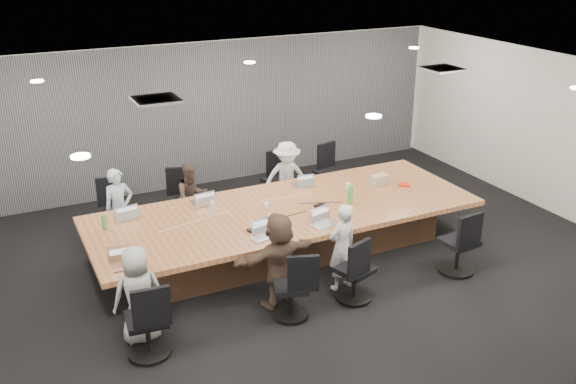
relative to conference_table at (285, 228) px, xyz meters
name	(u,v)px	position (x,y,z in m)	size (l,w,h in m)	color
floor	(300,265)	(0.00, -0.50, -0.40)	(10.00, 8.00, 0.00)	black
ceiling	(301,82)	(0.00, -0.50, 2.40)	(10.00, 8.00, 0.00)	white
wall_back	(208,114)	(0.00, 3.50, 1.00)	(10.00, 2.80, 0.00)	silver
wall_front	(498,318)	(0.00, -4.50, 1.00)	(10.00, 2.80, 0.00)	silver
wall_right	(554,135)	(5.00, -0.50, 1.00)	(8.00, 2.80, 0.00)	silver
curtain	(209,115)	(0.00, 3.42, 1.00)	(9.80, 0.04, 2.80)	slate
conference_table	(285,228)	(0.00, 0.00, 0.00)	(6.00, 2.20, 0.74)	#4E3322
chair_0	(116,215)	(-2.26, 1.70, -0.02)	(0.52, 0.52, 0.76)	black
chair_1	(187,203)	(-1.06, 1.70, -0.03)	(0.50, 0.50, 0.75)	black
chair_2	(278,185)	(0.68, 1.70, 0.02)	(0.57, 0.57, 0.84)	black
chair_3	(329,177)	(1.73, 1.70, 0.00)	(0.54, 0.54, 0.81)	black
chair_4	(147,325)	(-2.62, -1.70, 0.01)	(0.55, 0.55, 0.82)	black
chair_5	(291,291)	(-0.74, -1.70, -0.03)	(0.50, 0.50, 0.74)	black
chair_6	(355,275)	(0.23, -1.70, -0.02)	(0.51, 0.51, 0.76)	black
chair_7	(458,247)	(2.00, -1.70, 0.01)	(0.56, 0.56, 0.82)	black
person_0	(119,208)	(-2.26, 1.35, 0.25)	(0.47, 0.31, 1.29)	#A0BAC9
laptop_0	(127,215)	(-2.26, 0.80, 0.35)	(0.36, 0.25, 0.02)	#B2B2B7
person_1	(192,198)	(-1.06, 1.35, 0.20)	(0.59, 0.46, 1.21)	#44372C
laptop_1	(203,201)	(-1.06, 0.80, 0.35)	(0.34, 0.24, 0.02)	#B2B2B7
person_2	(287,178)	(0.68, 1.35, 0.27)	(0.86, 0.49, 1.33)	silver
laptop_2	(301,184)	(0.68, 0.80, 0.35)	(0.29, 0.20, 0.02)	#B2B2B7
person_4	(138,295)	(-2.62, -1.35, 0.23)	(0.62, 0.40, 1.26)	#9F9F9F
laptop_4	(127,266)	(-2.62, -0.80, 0.35)	(0.34, 0.24, 0.02)	#8C6647
person_5	(279,260)	(-0.74, -1.35, 0.26)	(1.23, 0.39, 1.33)	brown
laptop_5	(262,238)	(-0.74, -0.80, 0.35)	(0.30, 0.21, 0.02)	#B2B2B7
person_6	(342,247)	(0.23, -1.35, 0.24)	(0.47, 0.31, 1.28)	#BEBEBE
laptop_6	(323,225)	(0.23, -0.80, 0.35)	(0.35, 0.24, 0.02)	#B2B2B7
bottle_green_left	(104,222)	(-2.65, 0.45, 0.45)	(0.06, 0.06, 0.23)	green
bottle_green_right	(350,195)	(1.01, -0.26, 0.48)	(0.08, 0.08, 0.28)	green
bottle_clear	(213,208)	(-1.09, 0.23, 0.45)	(0.07, 0.07, 0.23)	silver
cup_white_far	(266,206)	(-0.26, 0.12, 0.39)	(0.08, 0.08, 0.09)	white
cup_white_near	(348,186)	(1.31, 0.30, 0.39)	(0.08, 0.08, 0.10)	white
mug_brown	(122,251)	(-2.59, -0.44, 0.39)	(0.09, 0.09, 0.11)	brown
mic_left	(252,230)	(-0.77, -0.52, 0.35)	(0.14, 0.09, 0.03)	black
mic_right	(320,206)	(0.52, -0.17, 0.36)	(0.17, 0.11, 0.03)	black
stapler	(282,222)	(-0.30, -0.50, 0.37)	(0.16, 0.04, 0.06)	black
canvas_bag	(379,180)	(1.89, 0.24, 0.42)	(0.29, 0.18, 0.16)	#BCA88E
snack_packet	(404,185)	(2.21, -0.01, 0.36)	(0.18, 0.12, 0.04)	red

